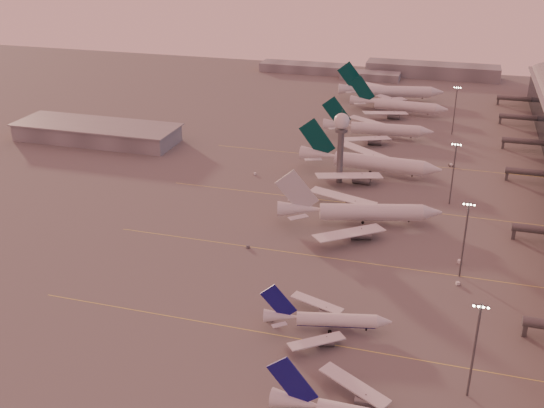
# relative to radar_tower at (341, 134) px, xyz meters

# --- Properties ---
(ground) EXTENTS (700.00, 700.00, 0.00)m
(ground) POSITION_rel_radar_tower_xyz_m (-5.00, -120.00, -20.95)
(ground) COLOR #555353
(ground) RESTS_ON ground
(taxiway_markings) EXTENTS (180.00, 185.25, 0.02)m
(taxiway_markings) POSITION_rel_radar_tower_xyz_m (25.00, -64.00, -20.94)
(taxiway_markings) COLOR #EADD52
(taxiway_markings) RESTS_ON ground
(hangar) EXTENTS (82.00, 27.00, 8.50)m
(hangar) POSITION_rel_radar_tower_xyz_m (-125.00, 20.00, -16.63)
(hangar) COLOR slate
(hangar) RESTS_ON ground
(radar_tower) EXTENTS (6.40, 6.40, 31.10)m
(radar_tower) POSITION_rel_radar_tower_xyz_m (0.00, 0.00, 0.00)
(radar_tower) COLOR #525559
(radar_tower) RESTS_ON ground
(mast_a) EXTENTS (3.60, 0.56, 25.00)m
(mast_a) POSITION_rel_radar_tower_xyz_m (53.00, -120.00, -7.21)
(mast_a) COLOR #525559
(mast_a) RESTS_ON ground
(mast_b) EXTENTS (3.60, 0.56, 25.00)m
(mast_b) POSITION_rel_radar_tower_xyz_m (50.00, -65.00, -7.21)
(mast_b) COLOR #525559
(mast_b) RESTS_ON ground
(mast_c) EXTENTS (3.60, 0.56, 25.00)m
(mast_c) POSITION_rel_radar_tower_xyz_m (45.00, -10.00, -7.21)
(mast_c) COLOR #525559
(mast_c) RESTS_ON ground
(mast_d) EXTENTS (3.60, 0.56, 25.00)m
(mast_d) POSITION_rel_radar_tower_xyz_m (43.00, 80.00, -7.21)
(mast_d) COLOR #525559
(mast_d) RESTS_ON ground
(distant_horizon) EXTENTS (165.00, 37.50, 9.00)m
(distant_horizon) POSITION_rel_radar_tower_xyz_m (-2.38, 205.14, -17.06)
(distant_horizon) COLOR slate
(distant_horizon) RESTS_ON ground
(narrowbody_mid) EXTENTS (34.44, 27.20, 13.62)m
(narrowbody_mid) POSITION_rel_radar_tower_xyz_m (16.77, -104.19, -18.19)
(narrowbody_mid) COLOR silver
(narrowbody_mid) RESTS_ON ground
(widebody_white) EXTENTS (58.16, 46.01, 20.90)m
(widebody_white) POSITION_rel_radar_tower_xyz_m (14.70, -37.69, -17.33)
(widebody_white) COLOR silver
(widebody_white) RESTS_ON ground
(greentail_a) EXTENTS (62.01, 50.00, 22.51)m
(greentail_a) POSITION_rel_radar_tower_xyz_m (10.58, 12.81, -16.97)
(greentail_a) COLOR silver
(greentail_a) RESTS_ON ground
(greentail_b) EXTENTS (55.58, 44.77, 20.18)m
(greentail_b) POSITION_rel_radar_tower_xyz_m (7.37, 63.07, -17.39)
(greentail_b) COLOR silver
(greentail_b) RESTS_ON ground
(greentail_c) EXTENTS (55.68, 44.87, 20.21)m
(greentail_c) POSITION_rel_radar_tower_xyz_m (12.61, 109.74, -17.38)
(greentail_c) COLOR silver
(greentail_c) RESTS_ON ground
(greentail_d) EXTENTS (63.14, 50.49, 23.19)m
(greentail_d) POSITION_rel_radar_tower_xyz_m (5.02, 138.10, -16.85)
(greentail_d) COLOR silver
(greentail_d) RESTS_ON ground
(gsv_tug_mid) EXTENTS (3.86, 4.47, 1.10)m
(gsv_tug_mid) POSITION_rel_radar_tower_xyz_m (0.81, -104.23, -20.38)
(gsv_tug_mid) COLOR #5C5F62
(gsv_tug_mid) RESTS_ON ground
(gsv_truck_b) EXTENTS (5.83, 3.88, 2.22)m
(gsv_truck_b) POSITION_rel_radar_tower_xyz_m (50.05, -70.47, -19.82)
(gsv_truck_b) COLOR silver
(gsv_truck_b) RESTS_ON ground
(gsv_truck_c) EXTENTS (5.77, 4.28, 2.21)m
(gsv_truck_c) POSITION_rel_radar_tower_xyz_m (-17.74, -65.84, -19.82)
(gsv_truck_c) COLOR #5C5F62
(gsv_truck_c) RESTS_ON ground
(gsv_catering_b) EXTENTS (5.93, 4.18, 4.45)m
(gsv_catering_b) POSITION_rel_radar_tower_xyz_m (50.03, -56.84, -18.72)
(gsv_catering_b) COLOR silver
(gsv_catering_b) RESTS_ON ground
(gsv_tug_far) EXTENTS (3.71, 3.60, 0.92)m
(gsv_tug_far) POSITION_rel_radar_tower_xyz_m (18.90, -29.27, -20.47)
(gsv_tug_far) COLOR gold
(gsv_tug_far) RESTS_ON ground
(gsv_truck_d) EXTENTS (3.28, 5.52, 2.10)m
(gsv_truck_d) POSITION_rel_radar_tower_xyz_m (-36.25, -1.77, -19.88)
(gsv_truck_d) COLOR silver
(gsv_truck_d) RESTS_ON ground
(gsv_tug_hangar) EXTENTS (4.30, 3.38, 1.07)m
(gsv_tug_hangar) POSITION_rel_radar_tower_xyz_m (44.18, 32.23, -20.40)
(gsv_tug_hangar) COLOR silver
(gsv_tug_hangar) RESTS_ON ground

